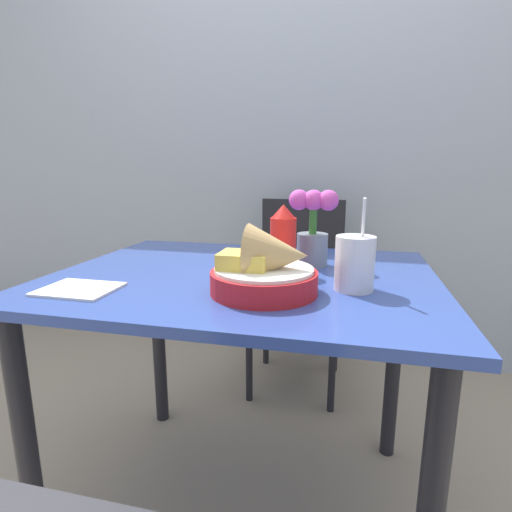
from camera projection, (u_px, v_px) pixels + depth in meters
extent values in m
plane|color=gray|center=(246.00, 502.00, 1.25)|extent=(12.00, 12.00, 0.00)
cube|color=#9EA8B7|center=(300.00, 112.00, 2.03)|extent=(7.00, 0.06, 2.60)
cube|color=#334C9E|center=(244.00, 277.00, 1.09)|extent=(1.01, 0.80, 0.02)
cylinder|color=black|center=(27.00, 453.00, 0.95)|extent=(0.05, 0.05, 0.72)
cylinder|color=black|center=(158.00, 338.00, 1.59)|extent=(0.05, 0.05, 0.72)
cylinder|color=black|center=(394.00, 362.00, 1.39)|extent=(0.05, 0.05, 0.72)
cylinder|color=black|center=(249.00, 358.00, 1.75)|extent=(0.03, 0.03, 0.41)
cylinder|color=black|center=(332.00, 367.00, 1.67)|extent=(0.03, 0.03, 0.41)
cylinder|color=black|center=(266.00, 327.00, 2.10)|extent=(0.03, 0.03, 0.41)
cylinder|color=black|center=(336.00, 333.00, 2.02)|extent=(0.03, 0.03, 0.41)
cube|color=black|center=(296.00, 301.00, 1.84)|extent=(0.40, 0.40, 0.02)
cube|color=black|center=(302.00, 244.00, 1.96)|extent=(0.40, 0.03, 0.44)
cylinder|color=red|center=(264.00, 282.00, 0.91)|extent=(0.25, 0.25, 0.05)
cylinder|color=white|center=(264.00, 269.00, 0.90)|extent=(0.23, 0.23, 0.01)
cone|color=tan|center=(277.00, 254.00, 0.89)|extent=(0.13, 0.13, 0.13)
cube|color=#E5C14C|center=(244.00, 262.00, 0.90)|extent=(0.11, 0.09, 0.04)
cylinder|color=red|center=(283.00, 246.00, 1.08)|extent=(0.07, 0.07, 0.15)
cone|color=red|center=(284.00, 211.00, 1.06)|extent=(0.06, 0.06, 0.04)
cylinder|color=silver|center=(355.00, 263.00, 0.92)|extent=(0.09, 0.09, 0.13)
cylinder|color=black|center=(354.00, 268.00, 0.93)|extent=(0.08, 0.08, 0.10)
cylinder|color=white|center=(362.00, 239.00, 0.91)|extent=(0.01, 0.07, 0.19)
cylinder|color=gray|center=(312.00, 250.00, 1.16)|extent=(0.09, 0.09, 0.09)
cylinder|color=#33722D|center=(313.00, 219.00, 1.14)|extent=(0.02, 0.02, 0.08)
sphere|color=#D14CB2|center=(314.00, 200.00, 1.13)|extent=(0.06, 0.06, 0.06)
sphere|color=#D14CB2|center=(299.00, 200.00, 1.14)|extent=(0.06, 0.06, 0.06)
sphere|color=#D14CB2|center=(328.00, 200.00, 1.12)|extent=(0.06, 0.06, 0.06)
cube|color=white|center=(79.00, 289.00, 0.93)|extent=(0.17, 0.14, 0.01)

